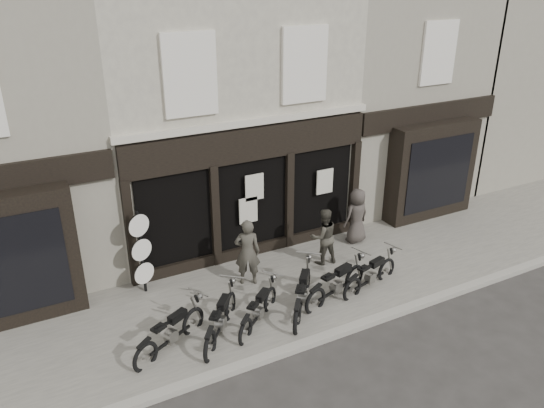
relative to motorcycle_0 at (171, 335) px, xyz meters
name	(u,v)px	position (x,y,z in m)	size (l,w,h in m)	color
ground_plane	(305,309)	(3.41, 0.00, -0.41)	(90.00, 90.00, 0.00)	#2D2B28
pavement	(287,289)	(3.41, 0.90, -0.35)	(30.00, 4.20, 0.12)	#646058
kerb	(333,334)	(3.41, -1.25, -0.35)	(30.00, 0.25, 0.13)	gray
central_building	(209,98)	(3.41, 5.95, 3.67)	(7.30, 6.22, 8.34)	#B9B49F
neighbour_right	(375,82)	(9.76, 5.89, 3.63)	(5.60, 6.73, 8.34)	gray
filler_right	(527,63)	(17.91, 6.00, 3.69)	(11.00, 6.00, 8.20)	gray
motorcycle_0	(171,335)	(0.00, 0.00, 0.00)	(1.97, 1.28, 1.03)	black
motorcycle_1	(221,322)	(1.14, -0.08, 0.01)	(1.63, 1.85, 1.06)	black
motorcycle_2	(259,312)	(2.08, -0.09, -0.03)	(1.69, 1.47, 0.97)	black
motorcycle_3	(302,296)	(3.27, -0.08, 0.04)	(1.70, 1.97, 1.12)	black
motorcycle_4	(336,286)	(4.28, -0.06, 0.02)	(2.18, 0.96, 1.08)	black
motorcycle_5	(370,277)	(5.34, -0.07, -0.01)	(2.05, 0.83, 1.00)	black
man_left	(247,252)	(2.59, 1.58, 0.62)	(0.66, 0.44, 1.82)	#3F3C34
man_centre	(323,236)	(4.92, 1.56, 0.53)	(0.80, 0.62, 1.64)	#3D3A31
man_right	(357,216)	(6.49, 2.17, 0.56)	(0.83, 0.54, 1.70)	#3F3934
advert_sign_post	(142,256)	(0.08, 2.40, 0.75)	(0.56, 0.37, 2.38)	black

